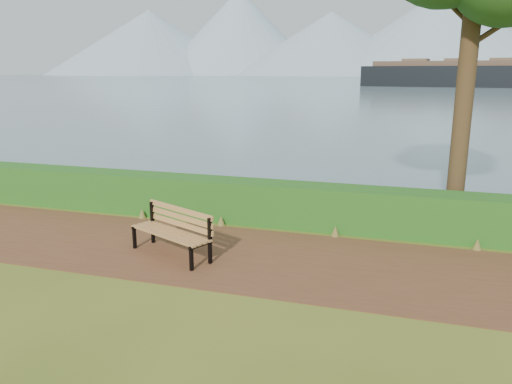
% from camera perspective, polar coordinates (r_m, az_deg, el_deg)
% --- Properties ---
extents(ground, '(140.00, 140.00, 0.00)m').
position_cam_1_polar(ground, '(9.70, -2.24, -7.93)').
color(ground, '#4E5E1B').
rests_on(ground, ground).
extents(path, '(40.00, 3.40, 0.01)m').
position_cam_1_polar(path, '(9.96, -1.66, -7.30)').
color(path, '#58331E').
rests_on(path, ground).
extents(hedge, '(32.00, 0.85, 1.00)m').
position_cam_1_polar(hedge, '(11.90, 1.87, -1.27)').
color(hedge, '#194C15').
rests_on(hedge, ground).
extents(water, '(700.00, 510.00, 0.00)m').
position_cam_1_polar(water, '(268.54, 16.85, 12.36)').
color(water, '#415869').
rests_on(water, ground).
extents(mountains, '(585.00, 190.00, 70.00)m').
position_cam_1_polar(mountains, '(415.43, 16.06, 16.51)').
color(mountains, '#859DB1').
rests_on(mountains, ground).
extents(bench, '(1.95, 1.29, 0.95)m').
position_cam_1_polar(bench, '(9.99, -9.36, -4.13)').
color(bench, black).
rests_on(bench, ground).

